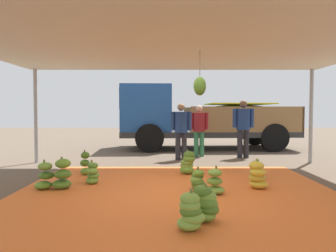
{
  "coord_description": "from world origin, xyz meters",
  "views": [
    {
      "loc": [
        -0.15,
        -5.4,
        1.4
      ],
      "look_at": [
        -0.15,
        1.96,
        1.08
      ],
      "focal_mm": 33.73,
      "sensor_mm": 36.0,
      "label": 1
    }
  ],
  "objects": [
    {
      "name": "banana_bunch_0",
      "position": [
        1.49,
        0.31,
        0.24
      ],
      "size": [
        0.44,
        0.45,
        0.54
      ],
      "color": "gold",
      "rests_on": "tarp_orange"
    },
    {
      "name": "banana_bunch_3",
      "position": [
        -2.39,
        0.28,
        0.23
      ],
      "size": [
        0.44,
        0.44,
        0.53
      ],
      "color": "#60932D",
      "rests_on": "tarp_orange"
    },
    {
      "name": "banana_bunch_6",
      "position": [
        0.66,
        -0.07,
        0.21
      ],
      "size": [
        0.41,
        0.41,
        0.48
      ],
      "color": "#75A83D",
      "rests_on": "tarp_orange"
    },
    {
      "name": "worker_2",
      "position": [
        0.24,
        3.8,
        0.97
      ],
      "size": [
        0.61,
        0.37,
        1.66
      ],
      "color": "#26262D",
      "rests_on": "ground"
    },
    {
      "name": "cargo_truck_main",
      "position": [
        1.06,
        6.73,
        1.19
      ],
      "size": [
        6.59,
        2.76,
        2.4
      ],
      "color": "#2D2D2D",
      "rests_on": "ground"
    },
    {
      "name": "tent_canopy",
      "position": [
        0.0,
        -0.08,
        2.57
      ],
      "size": [
        8.0,
        7.0,
        2.65
      ],
      "color": "#9EA0A5",
      "rests_on": "ground"
    },
    {
      "name": "banana_bunch_7",
      "position": [
        1.69,
        1.16,
        0.19
      ],
      "size": [
        0.38,
        0.38,
        0.43
      ],
      "color": "#75A83D",
      "rests_on": "tarp_orange"
    },
    {
      "name": "worker_1",
      "position": [
        2.15,
        4.21,
        1.03
      ],
      "size": [
        0.65,
        0.4,
        1.77
      ],
      "color": "#26262D",
      "rests_on": "ground"
    },
    {
      "name": "banana_bunch_8",
      "position": [
        -1.62,
        0.7,
        0.2
      ],
      "size": [
        0.34,
        0.35,
        0.47
      ],
      "color": "#6B9E38",
      "rests_on": "tarp_orange"
    },
    {
      "name": "banana_bunch_9",
      "position": [
        -2.06,
        0.27,
        0.26
      ],
      "size": [
        0.49,
        0.5,
        0.59
      ],
      "color": "#518428",
      "rests_on": "tarp_orange"
    },
    {
      "name": "banana_bunch_5",
      "position": [
        0.29,
        1.68,
        0.25
      ],
      "size": [
        0.44,
        0.47,
        0.55
      ],
      "color": "#60932D",
      "rests_on": "tarp_orange"
    },
    {
      "name": "banana_bunch_10",
      "position": [
        0.39,
        0.25,
        0.18
      ],
      "size": [
        0.35,
        0.38,
        0.41
      ],
      "color": "#60932D",
      "rests_on": "tarp_orange"
    },
    {
      "name": "banana_bunch_2",
      "position": [
        -2.0,
        1.6,
        0.24
      ],
      "size": [
        0.34,
        0.36,
        0.55
      ],
      "color": "#60932D",
      "rests_on": "tarp_orange"
    },
    {
      "name": "tarp_orange",
      "position": [
        0.0,
        0.0,
        0.01
      ],
      "size": [
        5.63,
        5.15,
        0.01
      ],
      "primitive_type": "cube",
      "color": "orange",
      "rests_on": "ground"
    },
    {
      "name": "banana_bunch_1",
      "position": [
        0.12,
        -1.73,
        0.22
      ],
      "size": [
        0.41,
        0.37,
        0.49
      ],
      "color": "#75A83D",
      "rests_on": "tarp_orange"
    },
    {
      "name": "ground_plane",
      "position": [
        0.0,
        3.0,
        0.0
      ],
      "size": [
        40.0,
        40.0,
        0.0
      ],
      "primitive_type": "plane",
      "color": "brown"
    },
    {
      "name": "worker_0",
      "position": [
        0.83,
        4.57,
        0.95
      ],
      "size": [
        0.59,
        0.36,
        1.62
      ],
      "color": "#337A4C",
      "rests_on": "ground"
    },
    {
      "name": "banana_bunch_4",
      "position": [
        0.33,
        -1.41,
        0.22
      ],
      "size": [
        0.41,
        0.41,
        0.49
      ],
      "color": "#6B9E38",
      "rests_on": "tarp_orange"
    }
  ]
}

